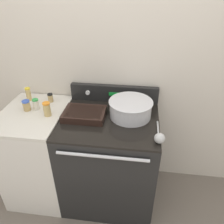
# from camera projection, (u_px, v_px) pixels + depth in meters

# --- Properties ---
(ground_plane) EXTENTS (12.00, 12.00, 0.00)m
(ground_plane) POSITION_uv_depth(u_px,v_px,m) (105.00, 223.00, 1.98)
(ground_plane) COLOR #6B6056
(kitchen_wall) EXTENTS (8.00, 0.05, 2.50)m
(kitchen_wall) POSITION_uv_depth(u_px,v_px,m) (115.00, 63.00, 1.94)
(kitchen_wall) COLOR beige
(kitchen_wall) RESTS_ON ground_plane
(stove_range) EXTENTS (0.81, 0.72, 0.91)m
(stove_range) POSITION_uv_depth(u_px,v_px,m) (110.00, 160.00, 2.03)
(stove_range) COLOR black
(stove_range) RESTS_ON ground_plane
(control_panel) EXTENTS (0.81, 0.07, 0.16)m
(control_panel) POSITION_uv_depth(u_px,v_px,m) (114.00, 93.00, 2.03)
(control_panel) COLOR black
(control_panel) RESTS_ON stove_range
(side_counter) EXTENTS (0.54, 0.69, 0.92)m
(side_counter) POSITION_uv_depth(u_px,v_px,m) (40.00, 153.00, 2.11)
(side_counter) COLOR silver
(side_counter) RESTS_ON ground_plane
(mixing_bowl) EXTENTS (0.36, 0.36, 0.14)m
(mixing_bowl) POSITION_uv_depth(u_px,v_px,m) (131.00, 108.00, 1.80)
(mixing_bowl) COLOR silver
(mixing_bowl) RESTS_ON stove_range
(casserole_dish) EXTENTS (0.34, 0.25, 0.06)m
(casserole_dish) POSITION_uv_depth(u_px,v_px,m) (84.00, 114.00, 1.81)
(casserole_dish) COLOR black
(casserole_dish) RESTS_ON stove_range
(ladle) EXTENTS (0.08, 0.29, 0.08)m
(ladle) POSITION_uv_depth(u_px,v_px,m) (159.00, 137.00, 1.53)
(ladle) COLOR #B7B7B7
(ladle) RESTS_ON stove_range
(spice_jar_orange_cap) EXTENTS (0.06, 0.06, 0.12)m
(spice_jar_orange_cap) POSITION_uv_depth(u_px,v_px,m) (47.00, 109.00, 1.79)
(spice_jar_orange_cap) COLOR tan
(spice_jar_orange_cap) RESTS_ON side_counter
(spice_jar_black_cap) EXTENTS (0.05, 0.05, 0.08)m
(spice_jar_black_cap) POSITION_uv_depth(u_px,v_px,m) (50.00, 98.00, 2.01)
(spice_jar_black_cap) COLOR tan
(spice_jar_black_cap) RESTS_ON side_counter
(spice_jar_green_cap) EXTENTS (0.05, 0.05, 0.10)m
(spice_jar_green_cap) POSITION_uv_depth(u_px,v_px,m) (36.00, 104.00, 1.88)
(spice_jar_green_cap) COLOR beige
(spice_jar_green_cap) RESTS_ON side_counter
(spice_jar_blue_cap) EXTENTS (0.06, 0.06, 0.09)m
(spice_jar_blue_cap) POSITION_uv_depth(u_px,v_px,m) (26.00, 105.00, 1.87)
(spice_jar_blue_cap) COLOR tan
(spice_jar_blue_cap) RESTS_ON side_counter
(spice_jar_yellow_cap) EXTENTS (0.05, 0.05, 0.13)m
(spice_jar_yellow_cap) POSITION_uv_depth(u_px,v_px,m) (28.00, 94.00, 2.02)
(spice_jar_yellow_cap) COLOR tan
(spice_jar_yellow_cap) RESTS_ON side_counter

